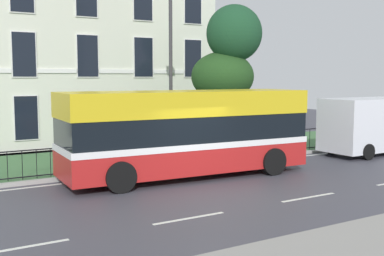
{
  "coord_description": "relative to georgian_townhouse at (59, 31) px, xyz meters",
  "views": [
    {
      "loc": [
        -7.94,
        -11.74,
        3.45
      ],
      "look_at": [
        1.67,
        4.14,
        1.49
      ],
      "focal_mm": 45.34,
      "sensor_mm": 36.0,
      "label": 1
    }
  ],
  "objects": [
    {
      "name": "single_decker_bus",
      "position": [
        0.78,
        -12.3,
        -4.39
      ],
      "size": [
        8.77,
        2.98,
        2.98
      ],
      "rotation": [
        0.0,
        0.0,
        -0.05
      ],
      "color": "#B31E1E",
      "rests_on": "ground_plane"
    },
    {
      "name": "georgian_townhouse",
      "position": [
        0.0,
        0.0,
        0.0
      ],
      "size": [
        14.69,
        9.09,
        11.59
      ],
      "color": "silver",
      "rests_on": "ground_plane"
    },
    {
      "name": "evergreen_tree",
      "position": [
        5.55,
        -7.86,
        -2.8
      ],
      "size": [
        3.43,
        3.4,
        6.68
      ],
      "color": "#423328",
      "rests_on": "ground_plane"
    },
    {
      "name": "white_panel_van",
      "position": [
        10.41,
        -12.27,
        -4.67
      ],
      "size": [
        5.37,
        2.22,
        2.51
      ],
      "rotation": [
        0.0,
        0.0,
        0.01
      ],
      "color": "white",
      "rests_on": "ground_plane"
    },
    {
      "name": "street_lamp_post",
      "position": [
        1.45,
        -9.93,
        -1.58
      ],
      "size": [
        0.36,
        0.24,
        7.51
      ],
      "color": "#333338",
      "rests_on": "ground_plane"
    },
    {
      "name": "ground_plane",
      "position": [
        0.29,
        -13.74,
        -5.97
      ],
      "size": [
        60.0,
        56.0,
        0.18
      ],
      "color": "#403F49"
    },
    {
      "name": "iron_verge_railing",
      "position": [
        0.0,
        -10.44,
        -5.33
      ],
      "size": [
        19.68,
        0.04,
        0.97
      ],
      "color": "black",
      "rests_on": "ground_plane"
    }
  ]
}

